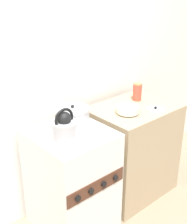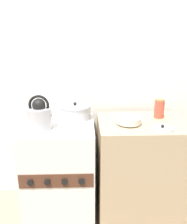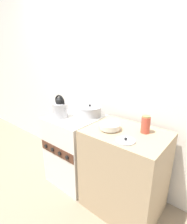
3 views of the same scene
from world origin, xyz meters
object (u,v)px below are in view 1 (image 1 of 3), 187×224
at_px(storage_jar, 137,92).
at_px(loose_pot_lid, 155,109).
at_px(kettle, 65,130).
at_px(cooking_pot, 73,115).
at_px(enamel_bowl, 128,109).
at_px(stove, 72,180).

bearing_deg(storage_jar, loose_pot_lid, -101.82).
height_order(kettle, storage_jar, kettle).
bearing_deg(storage_jar, cooking_pot, 176.16).
height_order(cooking_pot, enamel_bowl, cooking_pot).
xyz_separation_m(stove, storage_jar, (0.84, 0.08, 0.53)).
bearing_deg(enamel_bowl, loose_pot_lid, -25.26).
xyz_separation_m(stove, enamel_bowl, (0.55, -0.07, 0.48)).
xyz_separation_m(kettle, loose_pot_lid, (0.91, -0.07, -0.08)).
xyz_separation_m(storage_jar, loose_pot_lid, (-0.05, -0.26, -0.07)).
xyz_separation_m(cooking_pot, enamel_bowl, (0.42, -0.20, -0.01)).
height_order(kettle, cooking_pot, kettle).
distance_m(cooking_pot, storage_jar, 0.71).
relative_size(stove, enamel_bowl, 4.42).
relative_size(kettle, storage_jar, 1.61).
distance_m(stove, kettle, 0.56).
bearing_deg(enamel_bowl, kettle, -176.70).
bearing_deg(storage_jar, enamel_bowl, -152.30).
height_order(stove, kettle, kettle).
relative_size(cooking_pot, storage_jar, 1.67).
distance_m(cooking_pot, enamel_bowl, 0.47).
height_order(stove, cooking_pot, cooking_pot).
distance_m(stove, loose_pot_lid, 0.92).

